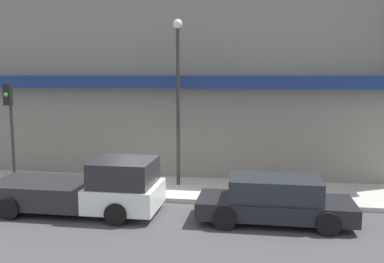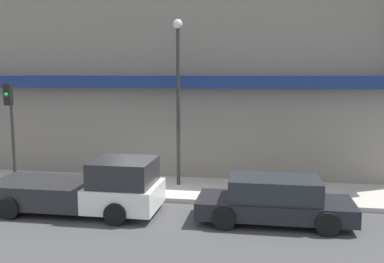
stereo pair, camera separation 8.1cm
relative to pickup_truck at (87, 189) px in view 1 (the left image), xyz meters
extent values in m
plane|color=#424244|center=(1.61, 1.41, -0.78)|extent=(80.00, 80.00, 0.00)
cube|color=#B7B2A8|center=(1.61, 3.01, -0.70)|extent=(36.00, 3.21, 0.16)
cube|color=gray|center=(1.61, 6.11, 3.29)|extent=(19.80, 3.00, 8.13)
cube|color=navy|center=(1.61, 4.31, 3.37)|extent=(18.22, 0.60, 0.50)
cube|color=white|center=(1.26, 0.00, -0.18)|extent=(2.21, 2.09, 0.75)
cube|color=#262628|center=(1.26, 0.00, 0.60)|extent=(1.88, 1.92, 0.80)
cube|color=#262628|center=(-1.50, 0.00, -0.18)|extent=(3.32, 2.09, 0.75)
cylinder|color=black|center=(1.32, 1.05, -0.44)|extent=(0.68, 0.22, 0.68)
cylinder|color=black|center=(1.32, -1.05, -0.44)|extent=(0.68, 0.22, 0.68)
cylinder|color=black|center=(-2.11, 1.05, -0.44)|extent=(0.68, 0.22, 0.68)
cylinder|color=black|center=(-2.11, -1.05, -0.44)|extent=(0.68, 0.22, 0.68)
cube|color=black|center=(5.98, 0.00, -0.31)|extent=(4.65, 1.80, 0.52)
cube|color=#23282D|center=(5.98, 0.00, 0.28)|extent=(2.70, 1.62, 0.66)
cylinder|color=black|center=(7.42, 0.90, -0.44)|extent=(0.68, 0.22, 0.68)
cylinder|color=black|center=(7.42, -0.90, -0.44)|extent=(0.68, 0.22, 0.68)
cylinder|color=black|center=(4.54, 0.90, -0.44)|extent=(0.68, 0.22, 0.68)
cylinder|color=black|center=(4.54, -0.90, -0.44)|extent=(0.68, 0.22, 0.68)
cylinder|color=red|center=(5.44, 1.78, -0.38)|extent=(0.17, 0.17, 0.47)
sphere|color=red|center=(5.44, 1.78, -0.08)|extent=(0.16, 0.16, 0.16)
cylinder|color=#2D2D2D|center=(2.36, 3.34, 2.37)|extent=(0.14, 0.14, 5.99)
sphere|color=silver|center=(2.36, 3.34, 5.55)|extent=(0.36, 0.36, 0.36)
cylinder|color=#2D2D2D|center=(-3.72, 1.91, 1.36)|extent=(0.12, 0.12, 3.96)
cube|color=black|center=(-3.72, 1.75, 2.94)|extent=(0.28, 0.20, 0.80)
sphere|color=green|center=(-3.72, 1.63, 2.94)|extent=(0.16, 0.16, 0.16)
camera|label=1|loc=(5.48, -12.75, 3.68)|focal=40.00mm
camera|label=2|loc=(5.56, -12.74, 3.68)|focal=40.00mm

